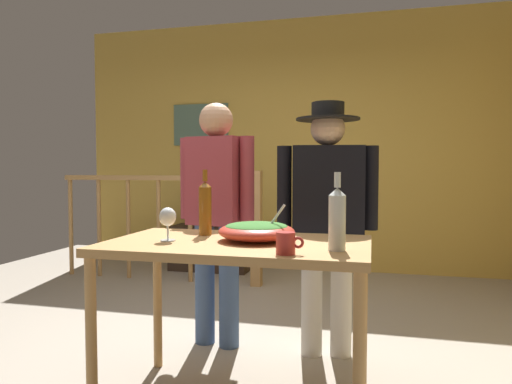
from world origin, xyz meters
TOP-DOWN VIEW (x-y plane):
  - ground_plane at (0.00, 0.00)m, footprint 6.83×6.83m
  - back_wall at (0.00, 2.63)m, footprint 5.04×0.10m
  - framed_picture at (-1.08, 2.57)m, footprint 0.69×0.03m
  - stair_railing at (-0.86, 1.69)m, footprint 2.19×0.10m
  - tv_console at (-0.86, 2.28)m, footprint 0.90×0.40m
  - flat_screen_tv at (-0.86, 2.25)m, footprint 0.69×0.12m
  - serving_table at (0.30, -0.60)m, footprint 1.25×0.74m
  - salad_bowl at (0.39, -0.55)m, footprint 0.37×0.37m
  - wine_glass at (-0.02, -0.67)m, footprint 0.08×0.08m
  - wine_bottle_clear at (0.78, -0.73)m, footprint 0.07×0.07m
  - wine_bottle_amber at (0.08, -0.43)m, footprint 0.07×0.07m
  - mug_red at (0.59, -0.87)m, footprint 0.11×0.08m
  - person_standing_left at (-0.06, 0.14)m, footprint 0.52×0.27m
  - person_standing_right at (0.66, 0.14)m, footprint 0.61×0.39m

SIDE VIEW (x-z plane):
  - ground_plane at x=0.00m, z-range 0.00..0.00m
  - tv_console at x=-0.86m, z-range 0.00..0.50m
  - stair_railing at x=-0.86m, z-range 0.09..1.23m
  - serving_table at x=0.30m, z-range 0.31..1.12m
  - flat_screen_tv at x=-0.86m, z-range 0.54..1.02m
  - mug_red at x=0.59m, z-range 0.81..0.90m
  - salad_bowl at x=0.39m, z-range 0.77..0.95m
  - person_standing_left at x=-0.06m, z-range 0.13..1.71m
  - wine_glass at x=-0.02m, z-range 0.84..1.00m
  - person_standing_right at x=0.66m, z-range 0.14..1.70m
  - wine_bottle_clear at x=0.78m, z-range 0.78..1.12m
  - wine_bottle_amber at x=0.08m, z-range 0.78..1.13m
  - back_wall at x=0.00m, z-range 0.00..2.87m
  - framed_picture at x=-1.08m, z-range 1.44..1.93m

